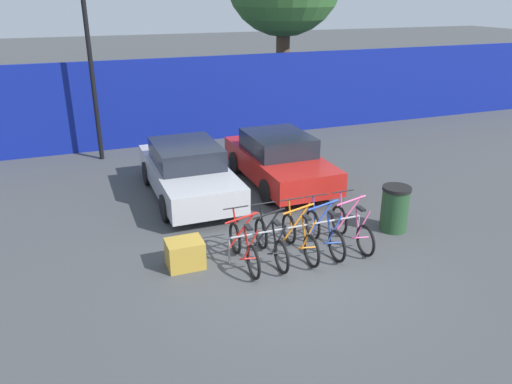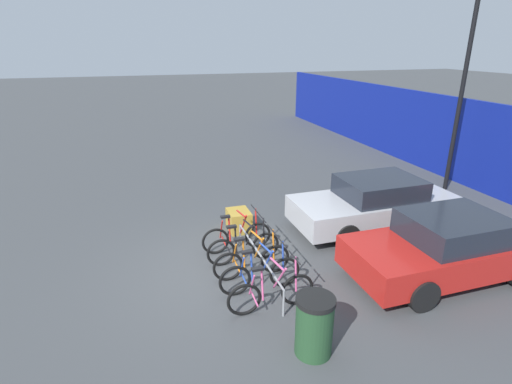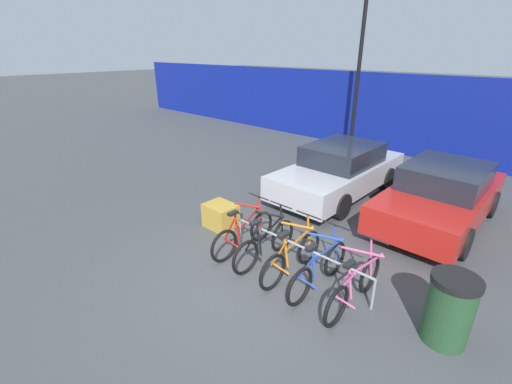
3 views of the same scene
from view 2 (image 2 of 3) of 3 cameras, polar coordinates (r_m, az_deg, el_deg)
The scene contains 12 objects.
ground_plane at distance 9.00m, azimuth -4.57°, elevation -11.21°, with size 120.00×120.00×0.00m, color #424447.
bike_rack at distance 8.59m, azimuth 0.38°, elevation -9.09°, with size 2.96×0.04×0.57m.
bicycle_red at distance 9.62m, azimuth -2.73°, elevation -6.35°, with size 0.68×1.71×1.05m.
bicycle_black at distance 9.14m, azimuth -1.78°, elevation -7.88°, with size 0.68×1.71×1.05m.
bicycle_orange at distance 8.61m, azimuth -0.58°, elevation -9.79°, with size 0.68×1.71×1.05m.
bicycle_blue at distance 8.15m, azimuth 0.61°, elevation -11.67°, with size 0.68×1.71×1.05m.
bicycle_pink at distance 7.64m, azimuth 2.21°, elevation -14.13°, with size 0.68×1.71×1.05m.
car_silver at distance 11.16m, azimuth 16.65°, elevation -1.56°, with size 1.91×4.42×1.40m.
car_red at distance 9.39m, azimuth 25.67°, elevation -7.08°, with size 1.91×4.24×1.40m.
lamp_post at distance 14.53m, azimuth 27.48°, elevation 13.46°, with size 0.24×0.44×6.29m.
trash_bin at distance 6.73m, azimuth 8.32°, elevation -18.35°, with size 0.63×0.63×1.03m.
cargo_crate at distance 10.69m, azimuth -2.46°, elevation -4.09°, with size 0.70×0.56×0.55m, color #B28C33.
Camera 2 is at (7.48, -1.68, 4.71)m, focal length 28.00 mm.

